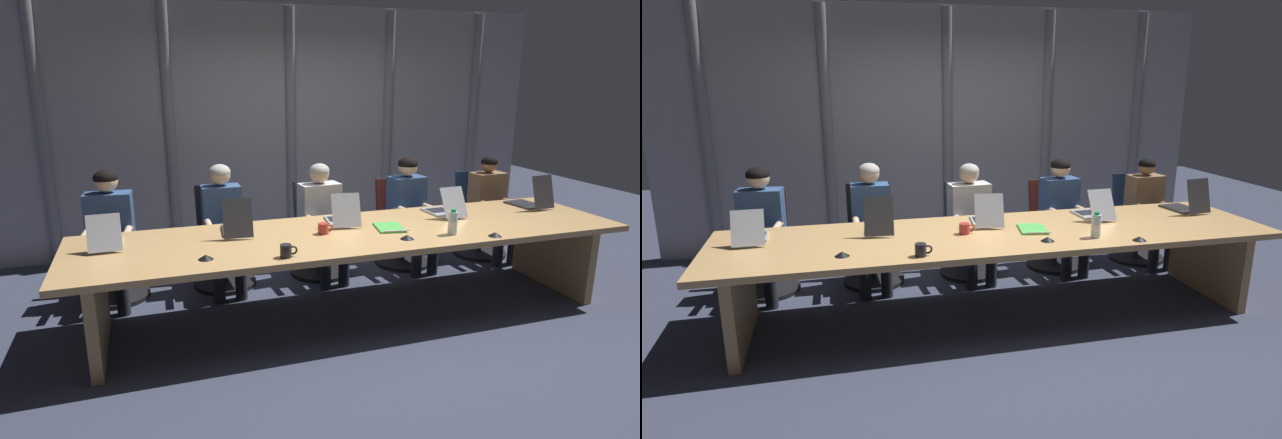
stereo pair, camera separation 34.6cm
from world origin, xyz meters
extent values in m
plane|color=#383D51|center=(0.00, 0.00, 0.00)|extent=(12.92, 12.92, 0.00)
cube|color=tan|center=(0.00, 0.00, 0.72)|extent=(4.60, 1.18, 0.05)
cube|color=black|center=(0.00, 0.00, 0.65)|extent=(3.91, 0.10, 0.06)
cube|color=tan|center=(-2.05, 0.00, 0.35)|extent=(0.08, 1.00, 0.69)
cube|color=tan|center=(2.05, 0.00, 0.35)|extent=(0.08, 1.00, 0.69)
cube|color=#9999A0|center=(0.00, 2.25, 1.39)|extent=(6.46, 0.10, 2.77)
cylinder|color=gray|center=(-2.61, 2.20, 1.39)|extent=(0.12, 0.12, 2.72)
cylinder|color=gray|center=(-1.34, 2.20, 1.39)|extent=(0.12, 0.12, 2.72)
cylinder|color=gray|center=(0.05, 2.20, 1.39)|extent=(0.12, 0.12, 2.72)
cylinder|color=gray|center=(1.30, 2.20, 1.39)|extent=(0.12, 0.12, 2.72)
cylinder|color=gray|center=(2.53, 2.20, 1.39)|extent=(0.12, 0.12, 2.72)
cube|color=#A8ADB7|center=(-1.97, 0.30, 0.75)|extent=(0.25, 0.31, 0.02)
cube|color=black|center=(-1.97, 0.32, 0.76)|extent=(0.21, 0.17, 0.00)
cube|color=#A8ADB7|center=(-1.96, 0.09, 0.89)|extent=(0.24, 0.14, 0.26)
cube|color=black|center=(-1.96, 0.09, 0.89)|extent=(0.22, 0.12, 0.23)
cube|color=#2D2D33|center=(-0.96, 0.31, 0.75)|extent=(0.26, 0.35, 0.02)
cube|color=black|center=(-0.96, 0.34, 0.76)|extent=(0.21, 0.20, 0.00)
cube|color=#2D2D33|center=(-0.98, 0.10, 0.91)|extent=(0.24, 0.12, 0.30)
cube|color=black|center=(-0.98, 0.11, 0.91)|extent=(0.22, 0.10, 0.27)
cube|color=#A8ADB7|center=(-0.02, 0.34, 0.75)|extent=(0.28, 0.34, 0.02)
cube|color=black|center=(-0.02, 0.36, 0.76)|extent=(0.23, 0.20, 0.00)
cube|color=#A8ADB7|center=(-0.05, 0.13, 0.89)|extent=(0.26, 0.15, 0.27)
cube|color=black|center=(-0.05, 0.13, 0.90)|extent=(0.23, 0.13, 0.24)
cube|color=#A8ADB7|center=(0.98, 0.33, 0.75)|extent=(0.24, 0.32, 0.02)
cube|color=black|center=(0.97, 0.36, 0.76)|extent=(0.20, 0.18, 0.00)
cube|color=#A8ADB7|center=(0.99, 0.11, 0.89)|extent=(0.24, 0.15, 0.26)
cube|color=black|center=(0.99, 0.12, 0.89)|extent=(0.21, 0.13, 0.23)
cube|color=#2D2D33|center=(1.95, 0.32, 0.75)|extent=(0.28, 0.37, 0.02)
cube|color=black|center=(1.94, 0.35, 0.76)|extent=(0.23, 0.21, 0.00)
cube|color=#2D2D33|center=(1.97, 0.11, 0.92)|extent=(0.25, 0.12, 0.32)
cube|color=black|center=(1.97, 0.12, 0.92)|extent=(0.23, 0.10, 0.28)
cube|color=#511E19|center=(-1.98, 1.01, 0.43)|extent=(0.48, 0.48, 0.08)
cube|color=#511E19|center=(-1.98, 1.23, 0.70)|extent=(0.43, 0.11, 0.46)
cylinder|color=#262628|center=(-1.98, 1.01, 0.22)|extent=(0.05, 0.05, 0.35)
cylinder|color=black|center=(-1.98, 1.01, 0.02)|extent=(0.60, 0.60, 0.04)
cube|color=black|center=(-0.97, 1.01, 0.43)|extent=(0.49, 0.49, 0.08)
cube|color=black|center=(-0.98, 1.23, 0.72)|extent=(0.44, 0.13, 0.50)
cylinder|color=#262628|center=(-0.97, 1.01, 0.22)|extent=(0.05, 0.05, 0.35)
cylinder|color=black|center=(-0.97, 1.01, 0.02)|extent=(0.60, 0.60, 0.04)
cube|color=#2D2D38|center=(0.01, 1.01, 0.43)|extent=(0.50, 0.50, 0.08)
cube|color=#2D2D38|center=(0.02, 1.23, 0.70)|extent=(0.44, 0.13, 0.47)
cylinder|color=#262628|center=(0.01, 1.01, 0.22)|extent=(0.05, 0.05, 0.35)
cylinder|color=black|center=(0.01, 1.01, 0.02)|extent=(0.60, 0.60, 0.04)
cube|color=#511E19|center=(0.97, 1.01, 0.43)|extent=(0.51, 0.51, 0.08)
cube|color=#511E19|center=(0.95, 1.23, 0.69)|extent=(0.44, 0.14, 0.45)
cylinder|color=#262628|center=(0.97, 1.01, 0.22)|extent=(0.05, 0.05, 0.35)
cylinder|color=black|center=(0.97, 1.01, 0.02)|extent=(0.60, 0.60, 0.04)
cube|color=navy|center=(1.95, 1.01, 0.43)|extent=(0.51, 0.51, 0.08)
cube|color=navy|center=(1.96, 1.23, 0.70)|extent=(0.44, 0.14, 0.47)
cylinder|color=#262628|center=(1.95, 1.01, 0.22)|extent=(0.05, 0.05, 0.35)
cylinder|color=black|center=(1.95, 1.01, 0.02)|extent=(0.60, 0.60, 0.04)
cube|color=#335184|center=(-1.97, 0.99, 0.73)|extent=(0.42, 0.26, 0.53)
sphere|color=beige|center=(-1.97, 0.99, 1.11)|extent=(0.20, 0.20, 0.20)
ellipsoid|color=black|center=(-1.97, 0.99, 1.13)|extent=(0.21, 0.21, 0.15)
cylinder|color=#335184|center=(-1.80, 0.98, 0.81)|extent=(0.08, 0.14, 0.27)
cylinder|color=beige|center=(-1.82, 0.77, 0.69)|extent=(0.09, 0.30, 0.06)
cylinder|color=#335184|center=(-2.14, 1.01, 0.81)|extent=(0.08, 0.14, 0.27)
cylinder|color=beige|center=(-2.16, 0.80, 0.69)|extent=(0.09, 0.30, 0.06)
cylinder|color=#262833|center=(-1.89, 0.78, 0.44)|extent=(0.17, 0.41, 0.13)
cylinder|color=#262833|center=(-1.91, 0.61, 0.23)|extent=(0.11, 0.11, 0.45)
cylinder|color=#262833|center=(-2.09, 0.80, 0.44)|extent=(0.17, 0.41, 0.13)
cylinder|color=#262833|center=(-2.10, 0.62, 0.23)|extent=(0.11, 0.11, 0.45)
cube|color=#335184|center=(-0.98, 0.99, 0.73)|extent=(0.36, 0.23, 0.53)
sphere|color=beige|center=(-0.98, 0.99, 1.10)|extent=(0.20, 0.20, 0.20)
ellipsoid|color=#B2ADA8|center=(-0.98, 0.99, 1.13)|extent=(0.20, 0.20, 0.15)
cylinder|color=#335184|center=(-0.83, 0.99, 0.81)|extent=(0.07, 0.14, 0.27)
cylinder|color=beige|center=(-0.83, 0.78, 0.69)|extent=(0.07, 0.30, 0.06)
cylinder|color=#335184|center=(-1.13, 1.00, 0.81)|extent=(0.07, 0.14, 0.27)
cylinder|color=beige|center=(-1.13, 0.79, 0.69)|extent=(0.07, 0.30, 0.06)
cylinder|color=#262833|center=(-0.88, 0.79, 0.44)|extent=(0.14, 0.40, 0.13)
cylinder|color=#262833|center=(-0.88, 0.61, 0.23)|extent=(0.11, 0.11, 0.45)
cylinder|color=#262833|center=(-1.08, 0.79, 0.44)|extent=(0.14, 0.40, 0.13)
cylinder|color=#262833|center=(-1.08, 0.61, 0.23)|extent=(0.11, 0.11, 0.45)
cube|color=silver|center=(0.00, 0.99, 0.71)|extent=(0.42, 0.25, 0.49)
sphere|color=beige|center=(0.00, 0.99, 1.06)|extent=(0.20, 0.20, 0.20)
ellipsoid|color=#B2ADA8|center=(0.00, 0.99, 1.09)|extent=(0.20, 0.20, 0.15)
cylinder|color=silver|center=(0.17, 1.01, 0.77)|extent=(0.08, 0.14, 0.27)
cylinder|color=beige|center=(0.19, 0.80, 0.65)|extent=(0.09, 0.30, 0.06)
cylinder|color=silver|center=(-0.17, 0.98, 0.77)|extent=(0.08, 0.14, 0.27)
cylinder|color=beige|center=(-0.16, 0.77, 0.65)|extent=(0.09, 0.30, 0.06)
cylinder|color=#262833|center=(0.11, 0.80, 0.44)|extent=(0.16, 0.41, 0.13)
cylinder|color=#262833|center=(0.13, 0.62, 0.23)|extent=(0.11, 0.11, 0.45)
cylinder|color=#262833|center=(-0.08, 0.79, 0.44)|extent=(0.16, 0.41, 0.13)
cylinder|color=#262833|center=(-0.07, 0.61, 0.23)|extent=(0.11, 0.11, 0.45)
cube|color=#335184|center=(0.97, 0.99, 0.72)|extent=(0.39, 0.26, 0.50)
sphere|color=beige|center=(0.97, 0.99, 1.08)|extent=(0.20, 0.20, 0.20)
ellipsoid|color=black|center=(0.97, 0.99, 1.10)|extent=(0.21, 0.21, 0.15)
cylinder|color=#335184|center=(1.13, 1.01, 0.78)|extent=(0.08, 0.14, 0.27)
cylinder|color=beige|center=(1.15, 0.80, 0.66)|extent=(0.09, 0.30, 0.06)
cylinder|color=#335184|center=(0.82, 0.98, 0.78)|extent=(0.08, 0.14, 0.27)
cylinder|color=beige|center=(0.84, 0.77, 0.66)|extent=(0.09, 0.30, 0.06)
cylinder|color=#262833|center=(1.09, 0.80, 0.44)|extent=(0.17, 0.41, 0.13)
cylinder|color=#262833|center=(1.11, 0.62, 0.23)|extent=(0.11, 0.11, 0.45)
cylinder|color=#262833|center=(0.90, 0.78, 0.44)|extent=(0.17, 0.41, 0.13)
cylinder|color=#262833|center=(0.91, 0.60, 0.23)|extent=(0.11, 0.11, 0.45)
cube|color=olive|center=(1.98, 0.99, 0.71)|extent=(0.38, 0.24, 0.49)
sphere|color=#8C6647|center=(1.98, 0.99, 1.05)|extent=(0.18, 0.18, 0.18)
ellipsoid|color=black|center=(1.98, 0.99, 1.07)|extent=(0.18, 0.18, 0.13)
cylinder|color=olive|center=(2.13, 1.00, 0.77)|extent=(0.08, 0.14, 0.27)
cylinder|color=#8C6647|center=(2.14, 0.79, 0.65)|extent=(0.08, 0.30, 0.06)
cylinder|color=olive|center=(1.83, 0.98, 0.77)|extent=(0.08, 0.14, 0.27)
cylinder|color=#8C6647|center=(1.84, 0.77, 0.65)|extent=(0.08, 0.30, 0.06)
cylinder|color=#262833|center=(2.09, 0.80, 0.44)|extent=(0.15, 0.41, 0.13)
cylinder|color=#262833|center=(2.10, 0.62, 0.23)|extent=(0.11, 0.11, 0.45)
cylinder|color=#262833|center=(1.89, 0.79, 0.44)|extent=(0.15, 0.41, 0.13)
cylinder|color=#262833|center=(1.90, 0.61, 0.23)|extent=(0.11, 0.11, 0.45)
cylinder|color=silver|center=(0.70, -0.33, 0.84)|extent=(0.08, 0.08, 0.19)
cylinder|color=white|center=(0.70, -0.33, 0.83)|extent=(0.08, 0.08, 0.06)
cylinder|color=green|center=(0.70, -0.33, 0.94)|extent=(0.04, 0.04, 0.02)
cylinder|color=black|center=(-0.73, -0.45, 0.79)|extent=(0.08, 0.08, 0.09)
torus|color=black|center=(-0.68, -0.45, 0.79)|extent=(0.07, 0.01, 0.07)
cylinder|color=#B2332D|center=(-0.29, 0.02, 0.79)|extent=(0.09, 0.09, 0.09)
torus|color=#B2332D|center=(-0.24, 0.02, 0.79)|extent=(0.06, 0.01, 0.06)
cone|color=black|center=(0.29, -0.33, 0.76)|extent=(0.11, 0.11, 0.03)
cone|color=black|center=(-1.28, -0.32, 0.76)|extent=(0.11, 0.11, 0.03)
cone|color=black|center=(1.00, -0.49, 0.76)|extent=(0.11, 0.11, 0.03)
cube|color=#4CB74C|center=(0.29, -0.01, 0.75)|extent=(0.27, 0.34, 0.02)
cylinder|color=silver|center=(0.29, -0.16, 0.76)|extent=(0.21, 0.05, 0.01)
camera|label=1|loc=(-1.64, -3.93, 1.99)|focal=29.82mm
camera|label=2|loc=(-1.31, -4.03, 1.99)|focal=29.82mm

